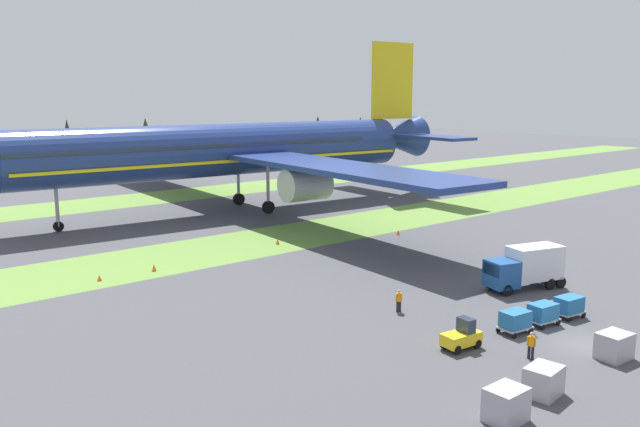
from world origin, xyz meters
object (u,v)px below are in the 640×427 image
catering_truck (526,266)px  ground_crew_loader (531,344)px  cargo_dolly_third (569,305)px  uld_container_1 (544,381)px  baggage_tug (462,336)px  taxiway_marker_3 (154,268)px  uld_container_0 (506,405)px  taxiway_marker_0 (398,233)px  taxiway_marker_1 (99,278)px  ground_crew_marshaller (399,300)px  cargo_dolly_second (543,312)px  uld_container_2 (614,346)px  airliner (237,149)px  taxiway_marker_2 (278,242)px  cargo_dolly_lead (515,320)px

catering_truck → ground_crew_loader: size_ratio=4.21×
cargo_dolly_third → uld_container_1: bearing=121.0°
baggage_tug → taxiway_marker_3: size_ratio=4.15×
cargo_dolly_third → uld_container_1: (-12.68, -5.72, -0.11)m
catering_truck → uld_container_0: (-20.40, -12.16, -1.08)m
cargo_dolly_third → taxiway_marker_3: size_ratio=3.58×
taxiway_marker_0 → taxiway_marker_1: (-33.73, 3.72, -0.01)m
cargo_dolly_third → ground_crew_marshaller: (-8.69, 8.74, 0.03)m
cargo_dolly_second → ground_crew_marshaller: size_ratio=1.36×
cargo_dolly_second → taxiway_marker_1: size_ratio=4.37×
catering_truck → ground_crew_loader: bearing=140.9°
cargo_dolly_second → uld_container_2: size_ratio=1.18×
baggage_tug → uld_container_1: bearing=171.2°
uld_container_1 → uld_container_2: size_ratio=1.00×
airliner → catering_truck: (-1.79, -46.62, -6.64)m
taxiway_marker_2 → taxiway_marker_3: 15.19m
airliner → ground_crew_marshaller: bearing=166.6°
taxiway_marker_3 → cargo_dolly_lead: bearing=-68.7°
catering_truck → taxiway_marker_2: (-6.21, 26.42, -1.65)m
cargo_dolly_second → taxiway_marker_2: size_ratio=3.89×
cargo_dolly_lead → baggage_tug: bearing=90.0°
taxiway_marker_3 → uld_container_2: bearing=-70.9°
cargo_dolly_third → ground_crew_marshaller: ground_crew_marshaller is taller
cargo_dolly_second → taxiway_marker_0: size_ratio=4.19×
ground_crew_marshaller → taxiway_marker_3: size_ratio=2.64×
catering_truck → uld_container_2: catering_truck is taller
ground_crew_loader → cargo_dolly_third: bearing=-92.5°
cargo_dolly_third → taxiway_marker_1: bearing=42.7°
ground_crew_marshaller → uld_container_0: bearing=-103.2°
uld_container_0 → taxiway_marker_3: size_ratio=3.04×
cargo_dolly_second → taxiway_marker_2: 32.17m
cargo_dolly_third → catering_truck: bearing=-24.9°
ground_crew_marshaller → uld_container_1: bearing=-90.4°
taxiway_marker_1 → uld_container_0: bearing=-80.8°
ground_crew_loader → taxiway_marker_0: bearing=-52.0°
cargo_dolly_lead → ground_crew_marshaller: 8.58m
taxiway_marker_1 → uld_container_1: bearing=-74.8°
cargo_dolly_second → baggage_tug: bearing=90.0°
baggage_tug → cargo_dolly_lead: baggage_tug is taller
baggage_tug → ground_crew_marshaller: bearing=-8.8°
uld_container_1 → taxiway_marker_2: 39.56m
cargo_dolly_lead → cargo_dolly_third: size_ratio=1.00×
ground_crew_loader → uld_container_1: bearing=111.5°
cargo_dolly_third → taxiway_marker_0: 29.58m
ground_crew_marshaller → uld_container_1: 15.00m
catering_truck → uld_container_0: catering_truck is taller
ground_crew_loader → baggage_tug: bearing=8.0°
airliner → cargo_dolly_second: airliner is taller
cargo_dolly_lead → taxiway_marker_3: 32.59m
uld_container_0 → taxiway_marker_0: size_ratio=3.55×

